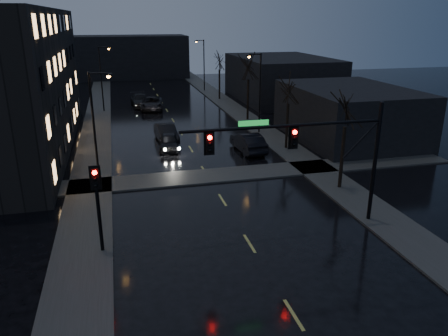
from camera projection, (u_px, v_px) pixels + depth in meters
sidewalk_left at (96, 130)px, 45.80m from camera, size 3.00×140.00×0.12m
sidewalk_right at (251, 122)px, 49.68m from camera, size 3.00×140.00×0.12m
sidewalk_cross at (208, 176)px, 32.61m from camera, size 40.00×3.00×0.12m
commercial_right_near at (348, 113)px, 42.23m from camera, size 10.00×14.00×5.00m
commercial_right_far at (281, 78)px, 62.59m from camera, size 12.00×18.00×6.00m
far_block at (129, 57)px, 85.20m from camera, size 22.00×10.00×8.00m
signal_mast at (315, 145)px, 23.20m from camera, size 11.11×0.41×7.00m
signal_pole_left at (97, 197)px, 21.21m from camera, size 0.35×0.41×4.53m
tree_near at (347, 100)px, 28.39m from camera, size 3.52×3.52×8.08m
tree_mid_a at (289, 84)px, 37.69m from camera, size 3.30×3.30×7.58m
tree_mid_b at (249, 62)px, 48.44m from camera, size 3.74×3.74×8.59m
tree_far at (219, 57)px, 61.45m from camera, size 3.43×3.43×7.88m
streetlight_l_near at (97, 121)px, 28.88m from camera, size 1.53×0.28×8.00m
streetlight_l_far at (103, 73)px, 53.64m from camera, size 1.53×0.28×8.00m
streetlight_r_mid at (258, 87)px, 43.35m from camera, size 1.53×0.28×8.00m
streetlight_r_far at (203, 61)px, 69.03m from camera, size 1.53×0.28×8.00m
oncoming_car_a at (169, 142)px, 39.21m from camera, size 2.22×4.44×1.45m
oncoming_car_b at (166, 133)px, 41.85m from camera, size 2.03×4.96×1.60m
oncoming_car_c at (152, 103)px, 56.12m from camera, size 3.27×6.14×1.64m
oncoming_car_d at (140, 100)px, 58.38m from camera, size 2.71×5.72×1.61m
lead_car at (248, 142)px, 38.55m from camera, size 2.11×5.26×1.70m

